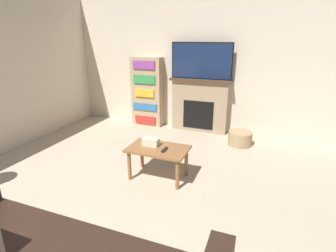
# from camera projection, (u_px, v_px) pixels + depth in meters

# --- Properties ---
(wall_back) EXTENTS (6.67, 0.06, 2.70)m
(wall_back) POSITION_uv_depth(u_px,v_px,m) (206.00, 64.00, 5.14)
(wall_back) COLOR beige
(wall_back) RESTS_ON ground_plane
(fireplace) EXTENTS (1.21, 0.28, 1.07)m
(fireplace) POSITION_uv_depth(u_px,v_px,m) (200.00, 105.00, 5.30)
(fireplace) COLOR tan
(fireplace) RESTS_ON ground_plane
(tv) EXTENTS (1.19, 0.03, 0.69)m
(tv) POSITION_uv_depth(u_px,v_px,m) (201.00, 61.00, 5.00)
(tv) COLOR black
(tv) RESTS_ON fireplace
(coffee_table) EXTENTS (0.81, 0.50, 0.45)m
(coffee_table) POSITION_uv_depth(u_px,v_px,m) (158.00, 153.00, 3.53)
(coffee_table) COLOR brown
(coffee_table) RESTS_ON ground_plane
(tissue_box) EXTENTS (0.22, 0.12, 0.10)m
(tissue_box) POSITION_uv_depth(u_px,v_px,m) (151.00, 142.00, 3.57)
(tissue_box) COLOR beige
(tissue_box) RESTS_ON coffee_table
(remote_control) EXTENTS (0.04, 0.15, 0.02)m
(remote_control) POSITION_uv_depth(u_px,v_px,m) (165.00, 150.00, 3.42)
(remote_control) COLOR black
(remote_control) RESTS_ON coffee_table
(bookshelf) EXTENTS (0.66, 0.29, 1.46)m
(bookshelf) POSITION_uv_depth(u_px,v_px,m) (147.00, 92.00, 5.61)
(bookshelf) COLOR tan
(bookshelf) RESTS_ON ground_plane
(storage_basket) EXTENTS (0.42, 0.42, 0.25)m
(storage_basket) POSITION_uv_depth(u_px,v_px,m) (240.00, 138.00, 4.71)
(storage_basket) COLOR tan
(storage_basket) RESTS_ON ground_plane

